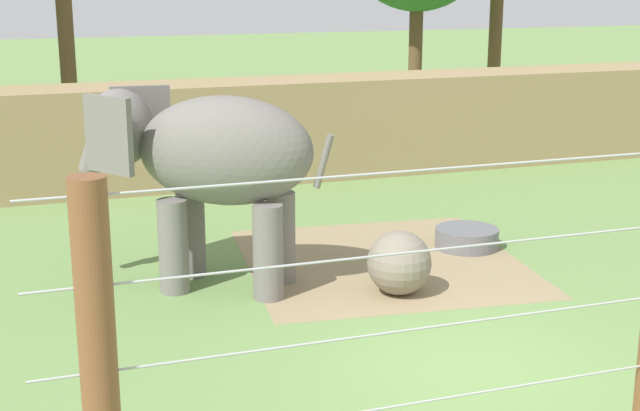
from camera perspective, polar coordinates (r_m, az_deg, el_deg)
name	(u,v)px	position (r m, az deg, el deg)	size (l,w,h in m)	color
ground_plane	(474,369)	(11.30, 9.68, -10.11)	(120.00, 120.00, 0.00)	#6B8E4C
dirt_patch	(383,261)	(15.09, 3.96, -3.54)	(4.46, 4.69, 0.01)	#937F5B
embankment_wall	(246,131)	(20.84, -4.66, 4.71)	(36.00, 1.80, 2.28)	#997F56
elephant	(206,159)	(13.54, -7.20, 2.94)	(3.65, 2.86, 2.99)	slate
enrichment_ball	(399,263)	(13.50, 5.01, -3.62)	(0.96, 0.96, 0.96)	gray
water_tub	(467,238)	(15.96, 9.23, -2.01)	(1.10, 1.10, 0.35)	slate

